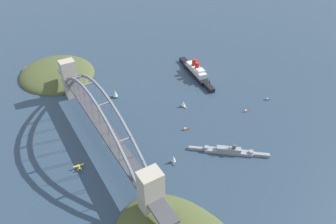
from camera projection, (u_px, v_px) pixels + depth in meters
ground_plane at (104, 141)px, 322.96m from camera, size 1400.00×1400.00×0.00m
harbor_arch_bridge at (101, 122)px, 307.08m from camera, size 271.47×17.63×64.20m
headland_west_shore at (56, 74)px, 438.90m from camera, size 117.16×104.54×24.57m
ocean_liner at (196, 72)px, 432.52m from camera, size 100.68×25.76×21.44m
naval_cruiser at (229, 151)px, 307.61m from camera, size 54.77×64.80×16.86m
seaplane_taxiing_near_bridge at (79, 167)px, 290.68m from camera, size 7.38×10.08×5.21m
small_boat_0 at (246, 111)px, 365.67m from camera, size 2.45×8.73×2.05m
small_boat_1 at (267, 99)px, 385.57m from camera, size 3.84×7.46×2.14m
small_boat_2 at (115, 94)px, 387.28m from camera, size 9.48×8.91×12.15m
small_boat_3 at (185, 129)px, 338.18m from camera, size 2.72×8.56×2.51m
small_boat_4 at (174, 159)px, 296.10m from camera, size 7.92×6.22×9.64m
small_boat_5 at (183, 104)px, 371.68m from camera, size 9.13×6.20×8.80m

